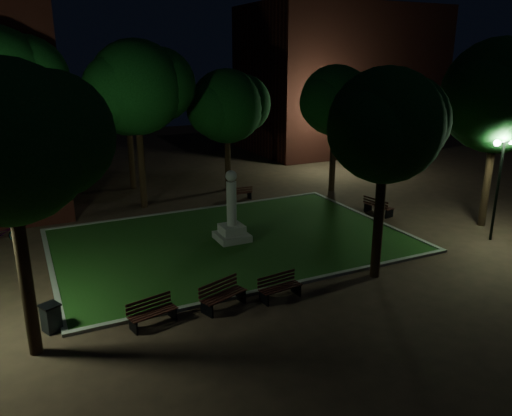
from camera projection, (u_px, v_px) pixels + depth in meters
The scene contains 21 objects.
ground at pixel (251, 257), 20.73m from camera, with size 80.00×80.00×0.00m, color #412C20.
lawn at pixel (232, 241), 22.43m from camera, with size 15.00×10.00×0.08m, color #1D4114.
lawn_kerb at pixel (232, 240), 22.43m from camera, with size 15.40×10.40×0.12m.
monument at pixel (232, 221), 22.17m from camera, with size 1.40×1.40×3.20m.
building_far at pixel (339, 79), 43.67m from camera, with size 16.00×10.00×12.00m, color #4A1A13.
tree_west at pixel (10, 143), 12.35m from camera, with size 5.16×4.21×8.07m.
tree_north_wl at pixel (139, 88), 25.68m from camera, with size 5.98×4.88×8.88m.
tree_north_er at pixel (228, 106), 29.61m from camera, with size 5.38×4.39×7.32m.
tree_ne at pixel (337, 100), 29.33m from camera, with size 5.07×4.14×7.55m.
tree_east at pixel (501, 96), 22.79m from camera, with size 6.43×5.25×8.87m.
tree_se at pixel (388, 126), 17.31m from camera, with size 4.97×4.06×7.72m.
tree_far_north at pixel (129, 98), 29.79m from camera, with size 5.49×4.48×7.82m.
lamppost_se at pixel (500, 171), 21.73m from camera, with size 1.18×0.28×4.60m.
lamppost_ne at pixel (333, 129), 35.12m from camera, with size 1.18×0.28×4.29m.
bench_near_left at pixel (222, 295), 16.47m from camera, with size 1.74×1.09×0.90m.
bench_near_right at pixel (279, 287), 17.11m from camera, with size 1.58×0.70×0.84m.
bench_west_near at pixel (152, 313), 15.43m from camera, with size 1.61×0.86×0.84m.
bench_right_side at pixel (378, 207), 26.11m from camera, with size 0.84×1.73×0.91m.
bench_far_side at pixel (240, 194), 28.77m from camera, with size 1.46×0.54×0.79m.
trash_bin at pixel (51, 317), 15.05m from camera, with size 0.69×0.69×0.88m.
bicycle at pixel (1, 234), 22.18m from camera, with size 0.57×1.63×0.86m, color black.
Camera 1 is at (-8.18, -17.39, 8.03)m, focal length 35.00 mm.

